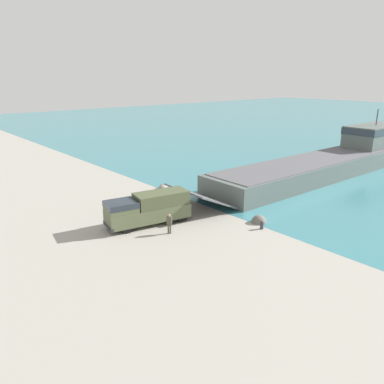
{
  "coord_description": "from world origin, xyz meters",
  "views": [
    {
      "loc": [
        26.79,
        -19.61,
        12.9
      ],
      "look_at": [
        0.52,
        3.06,
        2.14
      ],
      "focal_mm": 35.0,
      "sensor_mm": 36.0,
      "label": 1
    }
  ],
  "objects_px": {
    "landing_craft": "(338,157)",
    "soldier_on_ramp": "(169,222)",
    "moored_boat_a": "(379,141)",
    "military_truck": "(148,208)",
    "mooring_bollard": "(262,225)"
  },
  "relations": [
    {
      "from": "military_truck",
      "to": "mooring_bollard",
      "type": "xyz_separation_m",
      "value": [
        7.47,
        6.94,
        -1.12
      ]
    },
    {
      "from": "moored_boat_a",
      "to": "mooring_bollard",
      "type": "distance_m",
      "value": 53.26
    },
    {
      "from": "moored_boat_a",
      "to": "mooring_bollard",
      "type": "xyz_separation_m",
      "value": [
        12.5,
        -51.77,
        -0.17
      ]
    },
    {
      "from": "moored_boat_a",
      "to": "landing_craft",
      "type": "bearing_deg",
      "value": 113.04
    },
    {
      "from": "landing_craft",
      "to": "military_truck",
      "type": "distance_m",
      "value": 31.82
    },
    {
      "from": "landing_craft",
      "to": "moored_boat_a",
      "type": "xyz_separation_m",
      "value": [
        -5.8,
        26.92,
        -1.44
      ]
    },
    {
      "from": "soldier_on_ramp",
      "to": "mooring_bollard",
      "type": "bearing_deg",
      "value": 105.44
    },
    {
      "from": "military_truck",
      "to": "soldier_on_ramp",
      "type": "relative_size",
      "value": 4.53
    },
    {
      "from": "soldier_on_ramp",
      "to": "military_truck",
      "type": "bearing_deg",
      "value": -127.39
    },
    {
      "from": "soldier_on_ramp",
      "to": "mooring_bollard",
      "type": "height_order",
      "value": "soldier_on_ramp"
    },
    {
      "from": "moored_boat_a",
      "to": "soldier_on_ramp",
      "type": "bearing_deg",
      "value": 108.61
    },
    {
      "from": "landing_craft",
      "to": "mooring_bollard",
      "type": "relative_size",
      "value": 59.26
    },
    {
      "from": "soldier_on_ramp",
      "to": "mooring_bollard",
      "type": "relative_size",
      "value": 2.37
    },
    {
      "from": "landing_craft",
      "to": "soldier_on_ramp",
      "type": "xyz_separation_m",
      "value": [
        2.15,
        -31.63,
        -0.99
      ]
    },
    {
      "from": "mooring_bollard",
      "to": "moored_boat_a",
      "type": "bearing_deg",
      "value": 103.57
    }
  ]
}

